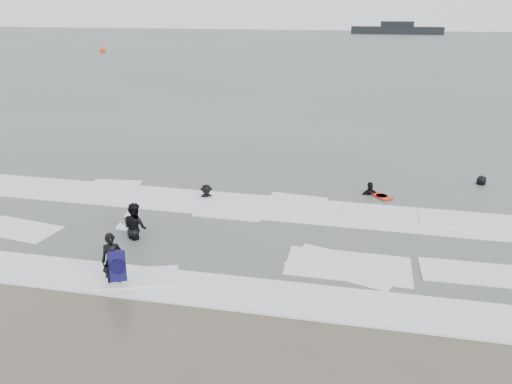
% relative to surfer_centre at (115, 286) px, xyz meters
% --- Properties ---
extents(ground, '(320.00, 320.00, 0.00)m').
position_rel_surfer_centre_xyz_m(ground, '(3.02, 0.98, 0.00)').
color(ground, brown).
rests_on(ground, ground).
extents(sea, '(320.00, 320.00, 0.00)m').
position_rel_surfer_centre_xyz_m(sea, '(3.02, 80.98, 0.06)').
color(sea, '#47544C').
rests_on(sea, ground).
extents(surfer_centre, '(0.76, 0.64, 1.77)m').
position_rel_surfer_centre_xyz_m(surfer_centre, '(0.00, 0.00, 0.00)').
color(surfer_centre, black).
rests_on(surfer_centre, ground).
extents(surfer_wading, '(1.18, 1.09, 1.93)m').
position_rel_surfer_centre_xyz_m(surfer_wading, '(-0.83, 3.21, 0.00)').
color(surfer_wading, black).
rests_on(surfer_wading, ground).
extents(surfer_breaker, '(1.12, 0.93, 1.50)m').
position_rel_surfer_centre_xyz_m(surfer_breaker, '(0.45, 7.53, 0.00)').
color(surfer_breaker, black).
rests_on(surfer_breaker, ground).
extents(surfer_right_near, '(1.12, 0.74, 1.77)m').
position_rel_surfer_centre_xyz_m(surfer_right_near, '(7.43, 9.54, 0.00)').
color(surfer_right_near, black).
rests_on(surfer_right_near, ground).
extents(surfer_right_far, '(0.96, 0.87, 1.64)m').
position_rel_surfer_centre_xyz_m(surfer_right_far, '(12.52, 11.96, 0.00)').
color(surfer_right_far, black).
rests_on(surfer_right_far, ground).
extents(surf_foam, '(30.03, 9.06, 0.09)m').
position_rel_surfer_centre_xyz_m(surf_foam, '(3.02, 4.68, 0.04)').
color(surf_foam, white).
rests_on(surf_foam, ground).
extents(bodyboards, '(9.94, 10.19, 1.25)m').
position_rel_surfer_centre_xyz_m(bodyboards, '(2.35, 4.21, 0.50)').
color(bodyboards, '#100E42').
rests_on(bodyboards, ground).
extents(buoy, '(1.00, 1.00, 1.65)m').
position_rel_surfer_centre_xyz_m(buoy, '(-39.45, 71.49, 0.42)').
color(buoy, '#F93B0B').
rests_on(buoy, ground).
extents(vessel_horizon, '(25.55, 4.56, 3.47)m').
position_rel_surfer_centre_xyz_m(vessel_horizon, '(13.56, 143.13, 1.30)').
color(vessel_horizon, black).
rests_on(vessel_horizon, ground).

